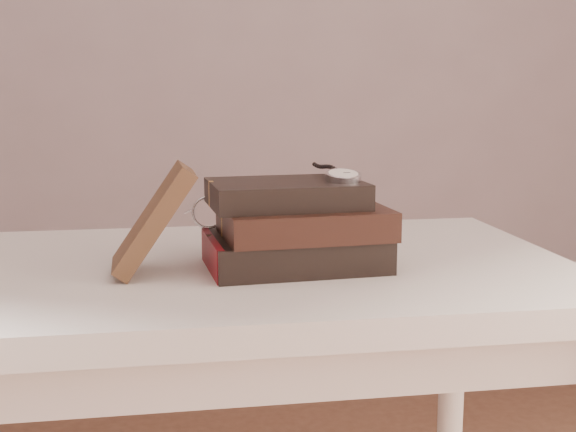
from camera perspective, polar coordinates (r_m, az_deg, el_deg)
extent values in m
cube|color=silver|center=(1.15, -3.97, -4.43)|extent=(1.00, 0.60, 0.04)
cube|color=white|center=(1.16, -3.93, -7.29)|extent=(0.88, 0.49, 0.08)
cylinder|color=white|center=(1.61, 11.99, -14.48)|extent=(0.05, 0.05, 0.71)
cube|color=black|center=(1.11, 0.51, -2.62)|extent=(0.26, 0.19, 0.05)
cube|color=beige|center=(1.11, 0.67, -2.61)|extent=(0.25, 0.17, 0.04)
cube|color=gold|center=(1.11, -5.88, -2.65)|extent=(0.01, 0.01, 0.05)
cube|color=maroon|center=(1.09, -5.64, -2.93)|extent=(0.02, 0.16, 0.05)
cube|color=black|center=(1.10, 1.25, -0.43)|extent=(0.24, 0.18, 0.04)
cube|color=beige|center=(1.10, 1.41, -0.42)|extent=(0.24, 0.16, 0.03)
cube|color=gold|center=(1.10, -4.81, -0.46)|extent=(0.01, 0.01, 0.04)
cube|color=black|center=(1.10, -0.14, 1.68)|extent=(0.23, 0.17, 0.04)
cube|color=beige|center=(1.10, 0.02, 1.68)|extent=(0.22, 0.15, 0.03)
cube|color=gold|center=(1.10, -5.75, 1.64)|extent=(0.01, 0.01, 0.04)
cube|color=#3A2416|center=(1.08, -9.99, -0.24)|extent=(0.12, 0.11, 0.15)
cylinder|color=silver|center=(1.09, 4.14, 2.93)|extent=(0.06, 0.06, 0.02)
cylinder|color=white|center=(1.09, 4.14, 3.18)|extent=(0.05, 0.05, 0.01)
torus|color=silver|center=(1.09, 4.14, 3.15)|extent=(0.05, 0.05, 0.01)
cylinder|color=silver|center=(1.12, 3.67, 3.12)|extent=(0.01, 0.01, 0.01)
cube|color=black|center=(1.10, 4.04, 3.27)|extent=(0.00, 0.01, 0.00)
cube|color=black|center=(1.10, 4.40, 3.24)|extent=(0.01, 0.00, 0.00)
sphere|color=black|center=(1.13, 3.58, 3.45)|extent=(0.01, 0.01, 0.01)
sphere|color=black|center=(1.14, 3.41, 3.56)|extent=(0.01, 0.01, 0.01)
sphere|color=black|center=(1.15, 3.24, 3.64)|extent=(0.01, 0.01, 0.01)
sphere|color=black|center=(1.15, 3.08, 3.69)|extent=(0.01, 0.01, 0.01)
sphere|color=black|center=(1.16, 2.91, 3.70)|extent=(0.01, 0.01, 0.01)
sphere|color=black|center=(1.17, 2.75, 3.70)|extent=(0.01, 0.01, 0.01)
sphere|color=black|center=(1.18, 2.59, 3.68)|extent=(0.01, 0.01, 0.01)
sphere|color=black|center=(1.19, 2.43, 3.69)|extent=(0.01, 0.01, 0.01)
sphere|color=black|center=(1.19, 2.28, 3.72)|extent=(0.01, 0.01, 0.01)
sphere|color=black|center=(1.20, 2.13, 3.78)|extent=(0.01, 0.01, 0.01)
sphere|color=black|center=(1.21, 1.98, 3.87)|extent=(0.01, 0.01, 0.01)
torus|color=silver|center=(1.15, -5.98, 0.27)|extent=(0.05, 0.02, 0.05)
torus|color=silver|center=(1.16, -3.35, 0.37)|extent=(0.05, 0.02, 0.05)
cylinder|color=silver|center=(1.16, -4.66, 0.47)|extent=(0.01, 0.00, 0.00)
cylinder|color=silver|center=(1.21, -7.41, 0.37)|extent=(0.01, 0.11, 0.03)
cylinder|color=silver|center=(1.22, -2.78, 0.55)|extent=(0.01, 0.11, 0.03)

